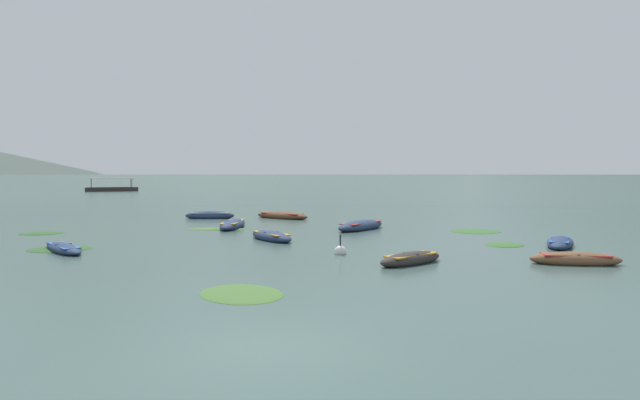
{
  "coord_description": "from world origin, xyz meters",
  "views": [
    {
      "loc": [
        0.58,
        -9.96,
        3.29
      ],
      "look_at": [
        2.68,
        53.53,
        0.05
      ],
      "focal_mm": 30.03,
      "sensor_mm": 36.0,
      "label": 1
    }
  ],
  "objects_px": {
    "ferry_0": "(112,189)",
    "mooring_buoy": "(340,252)",
    "rowboat_1": "(411,259)",
    "rowboat_5": "(575,259)",
    "rowboat_4": "(233,224)",
    "rowboat_6": "(560,243)",
    "rowboat_7": "(361,226)",
    "rowboat_3": "(271,236)",
    "rowboat_0": "(282,216)",
    "rowboat_8": "(210,215)",
    "rowboat_2": "(64,248)"
  },
  "relations": [
    {
      "from": "rowboat_1",
      "to": "rowboat_8",
      "type": "height_order",
      "value": "rowboat_8"
    },
    {
      "from": "rowboat_2",
      "to": "rowboat_3",
      "type": "height_order",
      "value": "rowboat_3"
    },
    {
      "from": "rowboat_8",
      "to": "mooring_buoy",
      "type": "height_order",
      "value": "mooring_buoy"
    },
    {
      "from": "rowboat_0",
      "to": "mooring_buoy",
      "type": "relative_size",
      "value": 4.75
    },
    {
      "from": "rowboat_0",
      "to": "rowboat_5",
      "type": "xyz_separation_m",
      "value": [
        11.31,
        -19.75,
        -0.02
      ]
    },
    {
      "from": "rowboat_2",
      "to": "rowboat_8",
      "type": "xyz_separation_m",
      "value": [
        3.31,
        16.11,
        0.08
      ]
    },
    {
      "from": "rowboat_3",
      "to": "rowboat_6",
      "type": "bearing_deg",
      "value": -11.63
    },
    {
      "from": "rowboat_3",
      "to": "rowboat_4",
      "type": "height_order",
      "value": "rowboat_4"
    },
    {
      "from": "rowboat_0",
      "to": "rowboat_8",
      "type": "bearing_deg",
      "value": 178.84
    },
    {
      "from": "rowboat_6",
      "to": "rowboat_2",
      "type": "bearing_deg",
      "value": -177.58
    },
    {
      "from": "rowboat_1",
      "to": "rowboat_6",
      "type": "xyz_separation_m",
      "value": [
        7.63,
        4.35,
        -0.01
      ]
    },
    {
      "from": "rowboat_0",
      "to": "rowboat_8",
      "type": "height_order",
      "value": "rowboat_8"
    },
    {
      "from": "rowboat_2",
      "to": "rowboat_6",
      "type": "bearing_deg",
      "value": 2.42
    },
    {
      "from": "rowboat_5",
      "to": "rowboat_7",
      "type": "relative_size",
      "value": 0.75
    },
    {
      "from": "rowboat_1",
      "to": "rowboat_8",
      "type": "distance_m",
      "value": 22.25
    },
    {
      "from": "rowboat_7",
      "to": "rowboat_8",
      "type": "relative_size",
      "value": 1.25
    },
    {
      "from": "rowboat_1",
      "to": "rowboat_7",
      "type": "relative_size",
      "value": 0.68
    },
    {
      "from": "ferry_0",
      "to": "mooring_buoy",
      "type": "bearing_deg",
      "value": -64.67
    },
    {
      "from": "rowboat_3",
      "to": "mooring_buoy",
      "type": "bearing_deg",
      "value": -57.12
    },
    {
      "from": "rowboat_0",
      "to": "rowboat_4",
      "type": "height_order",
      "value": "rowboat_0"
    },
    {
      "from": "rowboat_4",
      "to": "ferry_0",
      "type": "height_order",
      "value": "ferry_0"
    },
    {
      "from": "rowboat_8",
      "to": "rowboat_7",
      "type": "bearing_deg",
      "value": -37.66
    },
    {
      "from": "rowboat_0",
      "to": "rowboat_4",
      "type": "distance_m",
      "value": 6.98
    },
    {
      "from": "rowboat_1",
      "to": "mooring_buoy",
      "type": "height_order",
      "value": "mooring_buoy"
    },
    {
      "from": "rowboat_7",
      "to": "rowboat_8",
      "type": "xyz_separation_m",
      "value": [
        -10.08,
        7.78,
        0.0
      ]
    },
    {
      "from": "rowboat_7",
      "to": "ferry_0",
      "type": "xyz_separation_m",
      "value": [
        -37.47,
        65.75,
        0.24
      ]
    },
    {
      "from": "rowboat_1",
      "to": "rowboat_4",
      "type": "bearing_deg",
      "value": 121.96
    },
    {
      "from": "ferry_0",
      "to": "rowboat_6",
      "type": "bearing_deg",
      "value": -58.05
    },
    {
      "from": "rowboat_3",
      "to": "rowboat_8",
      "type": "bearing_deg",
      "value": 112.39
    },
    {
      "from": "rowboat_6",
      "to": "mooring_buoy",
      "type": "bearing_deg",
      "value": -168.52
    },
    {
      "from": "rowboat_3",
      "to": "rowboat_4",
      "type": "xyz_separation_m",
      "value": [
        -2.66,
        5.96,
        0.01
      ]
    },
    {
      "from": "rowboat_6",
      "to": "mooring_buoy",
      "type": "height_order",
      "value": "mooring_buoy"
    },
    {
      "from": "rowboat_5",
      "to": "rowboat_8",
      "type": "height_order",
      "value": "rowboat_8"
    },
    {
      "from": "rowboat_5",
      "to": "mooring_buoy",
      "type": "bearing_deg",
      "value": 162.52
    },
    {
      "from": "rowboat_4",
      "to": "mooring_buoy",
      "type": "height_order",
      "value": "mooring_buoy"
    },
    {
      "from": "rowboat_3",
      "to": "rowboat_5",
      "type": "height_order",
      "value": "rowboat_5"
    },
    {
      "from": "rowboat_0",
      "to": "rowboat_6",
      "type": "xyz_separation_m",
      "value": [
        13.03,
        -15.09,
        -0.03
      ]
    },
    {
      "from": "rowboat_1",
      "to": "ferry_0",
      "type": "distance_m",
      "value": 86.33
    },
    {
      "from": "rowboat_0",
      "to": "rowboat_8",
      "type": "xyz_separation_m",
      "value": [
        -5.21,
        0.11,
        0.02
      ]
    },
    {
      "from": "rowboat_1",
      "to": "rowboat_5",
      "type": "distance_m",
      "value": 5.92
    },
    {
      "from": "rowboat_6",
      "to": "ferry_0",
      "type": "relative_size",
      "value": 0.4
    },
    {
      "from": "rowboat_1",
      "to": "rowboat_8",
      "type": "xyz_separation_m",
      "value": [
        -10.61,
        19.55,
        0.04
      ]
    },
    {
      "from": "rowboat_6",
      "to": "rowboat_8",
      "type": "bearing_deg",
      "value": 140.2
    },
    {
      "from": "rowboat_5",
      "to": "mooring_buoy",
      "type": "relative_size",
      "value": 3.58
    },
    {
      "from": "rowboat_5",
      "to": "rowboat_3",
      "type": "bearing_deg",
      "value": 147.12
    },
    {
      "from": "rowboat_8",
      "to": "mooring_buoy",
      "type": "distance_m",
      "value": 19.09
    },
    {
      "from": "rowboat_2",
      "to": "mooring_buoy",
      "type": "height_order",
      "value": "mooring_buoy"
    },
    {
      "from": "mooring_buoy",
      "to": "rowboat_4",
      "type": "bearing_deg",
      "value": 118.12
    },
    {
      "from": "rowboat_0",
      "to": "rowboat_3",
      "type": "relative_size",
      "value": 1.21
    },
    {
      "from": "ferry_0",
      "to": "rowboat_3",
      "type": "bearing_deg",
      "value": -65.21
    }
  ]
}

